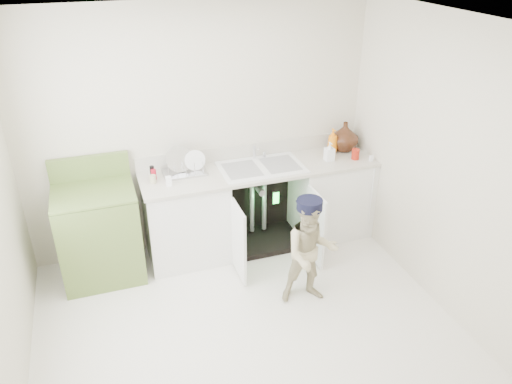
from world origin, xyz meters
The scene contains 5 objects.
ground centered at (0.00, 0.00, 0.00)m, with size 3.50×3.50×0.00m, color beige.
room_shell centered at (0.00, 0.00, 1.25)m, with size 6.00×5.50×1.26m.
counter_run centered at (0.58, 1.21, 0.47)m, with size 2.44×1.02×1.22m.
avocado_stove centered at (-1.09, 1.18, 0.47)m, with size 0.74×0.65×1.15m.
repair_worker centered at (0.65, 0.17, 0.52)m, with size 0.55×0.92×1.03m.
Camera 1 is at (-0.98, -3.12, 3.02)m, focal length 35.00 mm.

